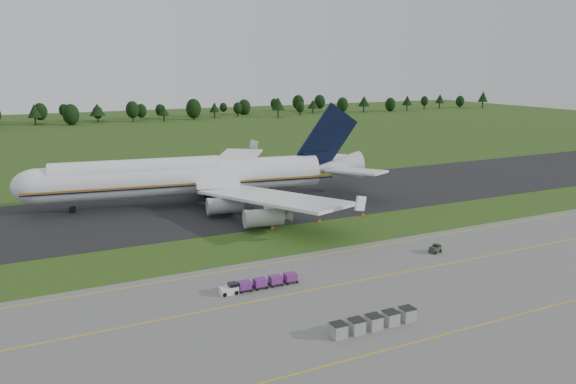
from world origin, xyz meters
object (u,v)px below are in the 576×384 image
baggage_train (258,283)px  edge_markers (320,221)px  utility_cart (435,250)px  uld_row (374,322)px  aircraft (192,177)px

baggage_train → edge_markers: (23.71, 25.25, -0.52)m
utility_cart → uld_row: (-24.51, -18.14, 0.32)m
uld_row → baggage_train: bearing=113.6°
baggage_train → aircraft: bearing=83.4°
utility_cart → edge_markers: (-8.21, 24.04, -0.30)m
aircraft → edge_markers: size_ratio=3.73×
aircraft → baggage_train: 51.23m
aircraft → baggage_train: size_ratio=6.84×
aircraft → utility_cart: 56.11m
aircraft → edge_markers: 31.54m
aircraft → uld_row: bearing=-88.7°
utility_cart → uld_row: 30.50m
edge_markers → aircraft: bearing=125.1°
aircraft → utility_cart: (26.02, -49.40, -5.61)m
utility_cart → edge_markers: 25.41m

